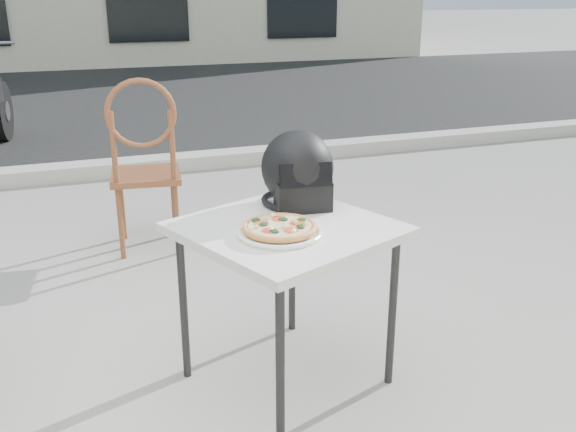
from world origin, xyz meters
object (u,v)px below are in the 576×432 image
object	(u,v)px
plate	(280,232)
pizza	(280,227)
helmet	(298,172)
cafe_table_main	(287,240)
cafe_chair_main	(144,157)

from	to	relation	value
plate	pizza	world-z (taller)	pizza
plate	helmet	distance (m)	0.38
cafe_table_main	pizza	world-z (taller)	pizza
cafe_table_main	pizza	bearing A→B (deg)	-124.53
cafe_table_main	pizza	size ratio (longest dim) A/B	2.86
pizza	helmet	size ratio (longest dim) A/B	0.95
plate	pizza	xyz separation A→B (m)	(0.00, 0.00, 0.02)
helmet	cafe_chair_main	size ratio (longest dim) A/B	0.32
cafe_table_main	cafe_chair_main	distance (m)	1.61
cafe_table_main	helmet	distance (m)	0.32
plate	cafe_chair_main	size ratio (longest dim) A/B	0.35
cafe_table_main	plate	xyz separation A→B (m)	(-0.06, -0.09, 0.07)
pizza	cafe_chair_main	distance (m)	1.69
cafe_table_main	cafe_chair_main	xyz separation A→B (m)	(-0.32, 1.58, -0.03)
pizza	cafe_chair_main	bearing A→B (deg)	98.82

